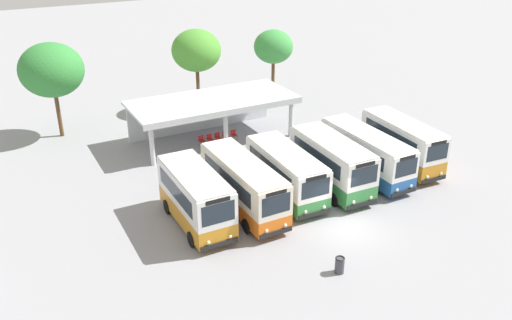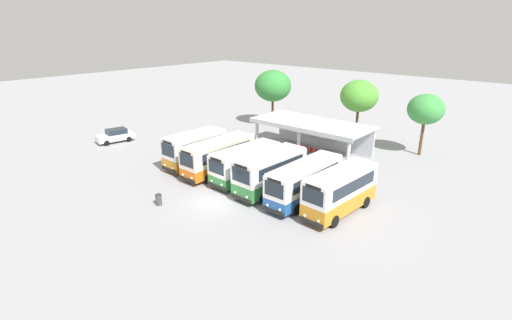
% 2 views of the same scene
% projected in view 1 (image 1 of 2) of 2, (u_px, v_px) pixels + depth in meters
% --- Properties ---
extents(ground_plane, '(180.00, 180.00, 0.00)m').
position_uv_depth(ground_plane, '(347.00, 228.00, 31.02)').
color(ground_plane, '#939399').
extents(city_bus_nearest_orange, '(2.47, 6.58, 3.40)m').
position_uv_depth(city_bus_nearest_orange, '(196.00, 196.00, 30.60)').
color(city_bus_nearest_orange, black).
rests_on(city_bus_nearest_orange, ground).
extents(city_bus_second_in_row, '(2.32, 7.90, 3.26)m').
position_uv_depth(city_bus_second_in_row, '(244.00, 184.00, 32.15)').
color(city_bus_second_in_row, black).
rests_on(city_bus_second_in_row, ground).
extents(city_bus_middle_cream, '(2.63, 7.21, 3.13)m').
position_uv_depth(city_bus_middle_cream, '(286.00, 172.00, 33.78)').
color(city_bus_middle_cream, black).
rests_on(city_bus_middle_cream, ground).
extents(city_bus_fourth_amber, '(2.63, 7.09, 3.41)m').
position_uv_depth(city_bus_fourth_amber, '(332.00, 162.00, 34.71)').
color(city_bus_fourth_amber, black).
rests_on(city_bus_fourth_amber, ground).
extents(city_bus_fifth_blue, '(2.25, 7.99, 3.16)m').
position_uv_depth(city_bus_fifth_blue, '(366.00, 152.00, 36.48)').
color(city_bus_fifth_blue, black).
rests_on(city_bus_fifth_blue, ground).
extents(city_bus_far_end_green, '(2.54, 7.18, 3.39)m').
position_uv_depth(city_bus_far_end_green, '(402.00, 142.00, 37.77)').
color(city_bus_far_end_green, black).
rests_on(city_bus_far_end_green, ground).
extents(terminal_canopy, '(12.93, 5.71, 3.40)m').
position_uv_depth(terminal_canopy, '(209.00, 106.00, 42.43)').
color(terminal_canopy, silver).
rests_on(terminal_canopy, ground).
extents(waiting_chair_end_by_column, '(0.44, 0.44, 0.86)m').
position_uv_depth(waiting_chair_end_by_column, '(202.00, 140.00, 41.54)').
color(waiting_chair_end_by_column, slate).
rests_on(waiting_chair_end_by_column, ground).
extents(waiting_chair_second_from_end, '(0.44, 0.44, 0.86)m').
position_uv_depth(waiting_chair_second_from_end, '(210.00, 138.00, 41.83)').
color(waiting_chair_second_from_end, slate).
rests_on(waiting_chair_second_from_end, ground).
extents(waiting_chair_middle_seat, '(0.44, 0.44, 0.86)m').
position_uv_depth(waiting_chair_middle_seat, '(218.00, 137.00, 42.11)').
color(waiting_chair_middle_seat, slate).
rests_on(waiting_chair_middle_seat, ground).
extents(waiting_chair_fourth_seat, '(0.44, 0.44, 0.86)m').
position_uv_depth(waiting_chair_fourth_seat, '(225.00, 135.00, 42.41)').
color(waiting_chair_fourth_seat, slate).
rests_on(waiting_chair_fourth_seat, ground).
extents(waiting_chair_fifth_seat, '(0.44, 0.44, 0.86)m').
position_uv_depth(waiting_chair_fifth_seat, '(234.00, 134.00, 42.62)').
color(waiting_chair_fifth_seat, slate).
rests_on(waiting_chair_fifth_seat, ground).
extents(roadside_tree_behind_canopy, '(4.40, 4.40, 7.36)m').
position_uv_depth(roadside_tree_behind_canopy, '(196.00, 51.00, 47.24)').
color(roadside_tree_behind_canopy, brown).
rests_on(roadside_tree_behind_canopy, ground).
extents(roadside_tree_east_of_canopy, '(3.74, 3.74, 6.61)m').
position_uv_depth(roadside_tree_east_of_canopy, '(273.00, 47.00, 50.57)').
color(roadside_tree_east_of_canopy, brown).
rests_on(roadside_tree_east_of_canopy, ground).
extents(roadside_tree_west_of_canopy, '(4.97, 4.97, 7.63)m').
position_uv_depth(roadside_tree_west_of_canopy, '(51.00, 70.00, 41.36)').
color(roadside_tree_west_of_canopy, brown).
rests_on(roadside_tree_west_of_canopy, ground).
extents(litter_bin_apron, '(0.49, 0.49, 0.90)m').
position_uv_depth(litter_bin_apron, '(340.00, 265.00, 27.02)').
color(litter_bin_apron, '#3F3F47').
rests_on(litter_bin_apron, ground).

